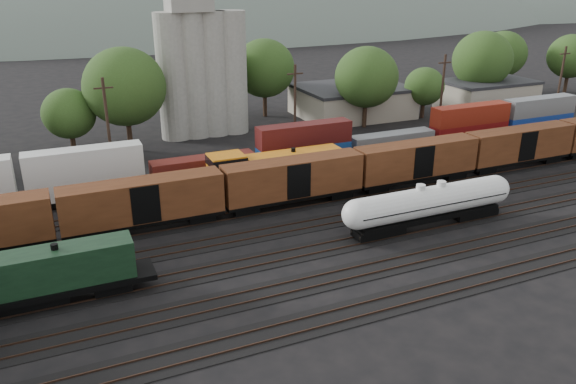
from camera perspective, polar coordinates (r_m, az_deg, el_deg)
name	(u,v)px	position (r m, az deg, el deg)	size (l,w,h in m)	color
ground	(275,232)	(53.69, -1.34, -4.05)	(600.00, 600.00, 0.00)	black
tracks	(275,231)	(53.67, -1.34, -4.00)	(180.00, 33.20, 0.20)	black
green_locomotive	(11,279)	(44.98, -26.33, -7.94)	(18.04, 3.18, 4.78)	black
tank_car_a	(419,205)	(54.55, 13.18, -1.27)	(16.38, 2.93, 4.29)	silver
tank_car_b	(440,201)	(55.94, 15.15, -0.89)	(16.37, 2.93, 4.29)	silver
orange_locomotive	(267,170)	(62.39, -2.13, 2.29)	(18.68, 3.11, 4.67)	black
boxcar_string	(222,189)	(55.72, -6.72, 0.27)	(153.60, 2.90, 4.20)	black
container_wall	(152,170)	(64.05, -13.64, 2.15)	(165.50, 2.60, 5.80)	black
grain_silo	(201,60)	(84.56, -8.85, 13.13)	(13.40, 5.00, 29.00)	gray
industrial_sheds	(227,117)	(86.41, -6.24, 7.55)	(119.38, 17.26, 5.10)	#9E937F
tree_band	(164,83)	(85.28, -12.46, 10.75)	(165.73, 23.28, 14.05)	black
utility_poles	(208,117)	(71.37, -8.18, 7.53)	(122.20, 0.36, 12.00)	black
distant_hills	(128,62)	(310.89, -15.98, 12.54)	(860.00, 286.00, 130.00)	#59665B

